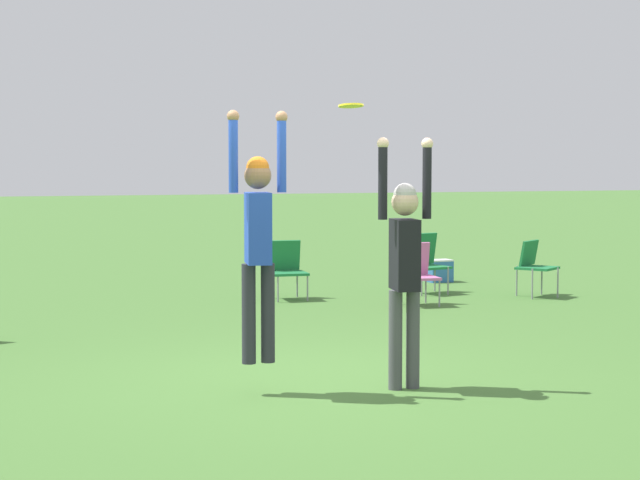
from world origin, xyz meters
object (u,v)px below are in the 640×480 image
camping_chair_2 (416,270)px  cooler_box (439,271)px  person_jumping (258,230)px  camping_chair_5 (425,259)px  person_defending (405,256)px  frisbee (351,106)px  camping_chair_1 (285,266)px  camping_chair_0 (534,263)px

camping_chair_2 → cooler_box: (1.65, 2.51, -0.31)m
person_jumping → camping_chair_5: (4.56, 6.03, -0.90)m
person_defending → frisbee: frisbee is taller
person_jumping → camping_chair_1: size_ratio=2.52×
camping_chair_1 → frisbee: bearing=81.9°
frisbee → camping_chair_2: (3.02, 4.97, -1.98)m
frisbee → camping_chair_2: 6.14m
camping_chair_0 → camping_chair_5: 1.64m
camping_chair_1 → camping_chair_2: bearing=145.4°
frisbee → camping_chair_5: 7.48m
camping_chair_0 → camping_chair_1: size_ratio=0.97×
frisbee → camping_chair_2: size_ratio=0.25×
person_defending → camping_chair_0: (4.63, 5.33, -0.67)m
camping_chair_0 → person_defending: bearing=14.2°
frisbee → camping_chair_0: (5.09, 5.22, -1.97)m
cooler_box → camping_chair_2: bearing=-123.3°
frisbee → camping_chair_5: (3.76, 6.17, -1.95)m
person_defending → camping_chair_2: person_defending is taller
camping_chair_0 → person_jumping: bearing=5.9°
camping_chair_5 → camping_chair_1: bearing=-14.0°
person_jumping → camping_chair_1: person_jumping is taller
camping_chair_0 → cooler_box: camping_chair_0 is taller
person_jumping → person_defending: 1.31m
person_jumping → camping_chair_5: size_ratio=2.35×
person_defending → camping_chair_5: 7.12m
person_jumping → cooler_box: 9.23m
frisbee → camping_chair_1: frisbee is taller
person_jumping → camping_chair_0: person_jumping is taller
person_defending → cooler_box: (4.20, 7.59, -0.99)m
camping_chair_1 → cooler_box: (3.15, 1.24, -0.30)m
person_jumping → camping_chair_0: 7.84m
person_jumping → camping_chair_2: size_ratio=2.47×
camping_chair_2 → camping_chair_0: bearing=-166.4°
person_jumping → camping_chair_2: bearing=-27.2°
person_defending → camping_chair_1: person_defending is taller
person_jumping → person_defending: size_ratio=0.98×
person_defending → camping_chair_1: (1.05, 6.35, -0.69)m
camping_chair_5 → cooler_box: size_ratio=2.29×
camping_chair_0 → cooler_box: 2.32m
camping_chair_2 → person_defending: bearing=70.1°
camping_chair_0 → camping_chair_5: (-1.34, 0.95, 0.01)m
cooler_box → person_defending: bearing=-119.0°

